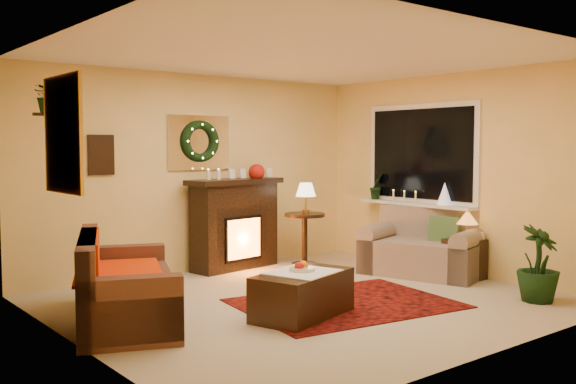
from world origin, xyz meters
TOP-DOWN VIEW (x-y plane):
  - floor at (0.00, 0.00)m, footprint 5.00×5.00m
  - ceiling at (0.00, 0.00)m, footprint 5.00×5.00m
  - wall_back at (0.00, 2.25)m, footprint 5.00×5.00m
  - wall_front at (0.00, -2.25)m, footprint 5.00×5.00m
  - wall_left at (-2.50, 0.00)m, footprint 4.50×4.50m
  - wall_right at (2.50, 0.00)m, footprint 4.50×4.50m
  - area_rug at (0.22, -0.34)m, footprint 2.39×1.94m
  - sofa at (-1.84, 0.48)m, footprint 1.52×2.10m
  - red_throw at (-1.87, 0.60)m, footprint 0.80×1.29m
  - fireplace at (0.43, 2.04)m, footprint 1.29×0.57m
  - poinsettia at (0.77, 2.00)m, footprint 0.22×0.22m
  - mantel_candle_a at (0.01, 2.02)m, footprint 0.06×0.06m
  - mantel_candle_b at (0.16, 2.02)m, footprint 0.06×0.06m
  - mantel_mirror at (0.00, 2.23)m, footprint 0.92×0.02m
  - wreath at (0.00, 2.19)m, footprint 0.55×0.11m
  - wall_art at (-1.35, 2.23)m, footprint 0.32×0.03m
  - gold_mirror at (-2.48, 0.30)m, footprint 0.03×0.84m
  - hanging_plant at (-2.34, 1.05)m, footprint 0.33×0.28m
  - loveseat at (2.06, 0.16)m, footprint 1.24×1.66m
  - window_frame at (2.48, 0.55)m, footprint 0.03×1.86m
  - window_glass at (2.47, 0.55)m, footprint 0.02×1.70m
  - window_sill at (2.38, 0.55)m, footprint 0.22×1.86m
  - mini_tree at (2.42, 0.10)m, footprint 0.19×0.19m
  - sill_plant at (2.39, 1.28)m, footprint 0.27×0.22m
  - side_table_round at (1.32, 1.62)m, footprint 0.66×0.66m
  - lamp_cream at (1.34, 1.62)m, footprint 0.28×0.28m
  - end_table_square at (2.26, -0.34)m, footprint 0.42×0.42m
  - lamp_tiffany at (2.26, -0.38)m, footprint 0.26×0.26m
  - coffee_table at (-0.46, -0.45)m, footprint 1.16×0.85m
  - fruit_bowl at (-0.44, -0.42)m, footprint 0.25×0.25m
  - floor_palm at (1.89, -1.54)m, footprint 1.52×1.52m

SIDE VIEW (x-z plane):
  - floor at x=0.00m, z-range 0.00..0.00m
  - area_rug at x=0.22m, z-range 0.00..0.01m
  - coffee_table at x=-0.46m, z-range -0.01..0.43m
  - end_table_square at x=2.26m, z-range 0.02..0.52m
  - side_table_round at x=1.32m, z-range -0.04..0.69m
  - loveseat at x=2.06m, z-range -0.01..0.85m
  - sofa at x=-1.84m, z-range 0.02..0.84m
  - floor_palm at x=1.89m, z-range -0.76..1.66m
  - fruit_bowl at x=-0.44m, z-range 0.42..0.48m
  - red_throw at x=-1.87m, z-range 0.45..0.46m
  - fireplace at x=0.43m, z-range -0.02..1.12m
  - lamp_tiffany at x=2.26m, z-range 0.55..0.94m
  - window_sill at x=2.38m, z-range 0.85..0.89m
  - lamp_cream at x=1.34m, z-range 0.67..1.09m
  - mini_tree at x=2.42m, z-range 0.89..1.19m
  - sill_plant at x=2.39m, z-range 0.84..1.33m
  - mantel_candle_a at x=0.01m, z-range 1.18..1.34m
  - mantel_candle_b at x=0.16m, z-range 1.18..1.34m
  - wall_back at x=0.00m, z-range 1.30..1.30m
  - wall_front at x=0.00m, z-range 1.30..1.30m
  - wall_left at x=-2.50m, z-range 1.30..1.30m
  - wall_right at x=2.50m, z-range 1.30..1.30m
  - poinsettia at x=0.77m, z-range 1.19..1.41m
  - wall_art at x=-1.35m, z-range 1.31..1.79m
  - window_frame at x=2.48m, z-range 0.87..2.23m
  - window_glass at x=2.47m, z-range 0.94..2.16m
  - mantel_mirror at x=0.00m, z-range 1.34..2.06m
  - wreath at x=0.00m, z-range 1.44..2.00m
  - gold_mirror at x=-2.48m, z-range 1.25..2.25m
  - hanging_plant at x=-2.34m, z-range 1.79..2.15m
  - ceiling at x=0.00m, z-range 2.60..2.60m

